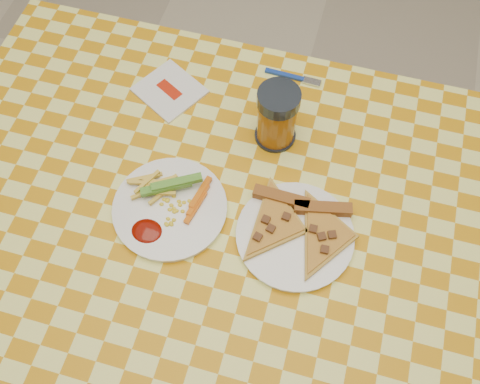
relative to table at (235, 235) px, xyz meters
The scene contains 9 objects.
ground 0.68m from the table, ahead, with size 8.00×8.00×0.00m, color beige.
table is the anchor object (origin of this frame).
plate_left 0.15m from the table, behind, with size 0.22×0.22×0.01m, color white.
plate_right 0.14m from the table, ahead, with size 0.22×0.22×0.01m, color white.
fries_veggies 0.16m from the table, behind, with size 0.18×0.16×0.04m.
pizza_slices 0.15m from the table, ahead, with size 0.25×0.23×0.02m.
drink_glass 0.25m from the table, 81.82° to the left, with size 0.09×0.09×0.14m.
napkin 0.35m from the table, 130.30° to the left, with size 0.17×0.17×0.01m.
fork 0.38m from the table, 84.95° to the left, with size 0.13×0.02×0.01m.
Camera 1 is at (0.13, -0.42, 1.69)m, focal length 40.00 mm.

